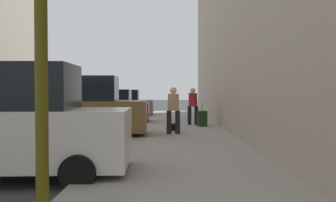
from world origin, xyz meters
TOP-DOWN VIEW (x-y plane):
  - sidewalk at (6.00, 0.00)m, footprint 4.00×40.00m
  - parked_white_van at (2.65, -1.88)m, footprint 4.66×2.17m
  - parked_bronze_suv at (2.65, 4.24)m, footprint 4.66×2.17m
  - parked_red_hatchback at (2.65, 9.95)m, footprint 4.22×2.09m
  - parked_gray_coupe at (2.65, 15.40)m, footprint 4.23×2.11m
  - fire_hydrant at (4.45, 3.86)m, footprint 0.42×0.22m
  - pedestrian_in_red_jacket at (6.84, 8.26)m, footprint 0.52×0.46m
  - pedestrian_in_tan_coat at (5.87, 4.50)m, footprint 0.52×0.47m
  - rolling_suitcase at (7.19, 7.49)m, footprint 0.44×0.61m
  - duffel_bag at (5.91, 5.67)m, footprint 0.32×0.44m

SIDE VIEW (x-z plane):
  - sidewalk at x=6.00m, z-range 0.00..0.15m
  - duffel_bag at x=5.91m, z-range 0.15..0.43m
  - rolling_suitcase at x=7.19m, z-range -0.03..1.01m
  - fire_hydrant at x=4.45m, z-range 0.15..0.85m
  - parked_red_hatchback at x=2.65m, z-range -0.05..1.74m
  - parked_gray_coupe at x=2.65m, z-range -0.05..1.74m
  - parked_white_van at x=2.65m, z-range -0.09..2.16m
  - parked_bronze_suv at x=2.65m, z-range -0.09..2.16m
  - pedestrian_in_red_jacket at x=6.84m, z-range 0.25..1.96m
  - pedestrian_in_tan_coat at x=5.87m, z-range 0.25..1.96m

